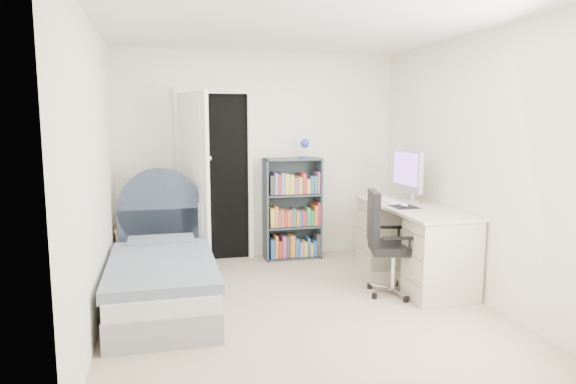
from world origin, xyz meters
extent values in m
cube|color=tan|center=(0.00, 0.00, -0.03)|extent=(3.40, 3.60, 0.05)
cube|color=white|center=(0.00, 0.00, 2.52)|extent=(3.40, 3.60, 0.05)
cube|color=white|center=(0.00, 1.82, 1.25)|extent=(3.40, 0.05, 2.50)
cube|color=white|center=(0.00, -1.82, 1.25)|extent=(3.40, 0.05, 2.50)
cube|color=white|center=(-1.72, 0.00, 1.25)|extent=(0.05, 3.60, 2.50)
cube|color=white|center=(1.72, 0.00, 1.25)|extent=(0.05, 3.60, 2.50)
cube|color=black|center=(-0.55, 1.80, 1.00)|extent=(0.80, 0.01, 2.00)
cube|color=white|center=(-0.98, 1.77, 1.00)|extent=(0.06, 0.06, 2.00)
cube|color=white|center=(-0.12, 1.77, 1.00)|extent=(0.06, 0.06, 2.00)
cube|color=white|center=(-0.55, 1.77, 2.03)|extent=(0.92, 0.06, 0.06)
cube|color=white|center=(-0.83, 1.39, 1.00)|extent=(0.29, 0.77, 2.00)
cube|color=gray|center=(-1.20, 0.26, 0.12)|extent=(0.89, 1.87, 0.24)
cube|color=silver|center=(-1.20, 0.26, 0.31)|extent=(0.87, 1.83, 0.15)
cube|color=slate|center=(-1.20, 0.17, 0.42)|extent=(0.92, 1.59, 0.09)
cube|color=slate|center=(-1.20, 0.94, 0.44)|extent=(0.66, 0.37, 0.11)
cube|color=#343D50|center=(-1.20, 1.23, 0.37)|extent=(0.89, 0.06, 0.75)
cylinder|color=#343D50|center=(-1.20, 1.23, 0.75)|extent=(0.89, 0.06, 0.89)
cylinder|color=tan|center=(-1.65, 1.27, 0.27)|extent=(0.04, 0.04, 0.54)
cylinder|color=tan|center=(-1.65, 1.63, 0.27)|extent=(0.04, 0.04, 0.54)
cylinder|color=tan|center=(-1.28, 1.27, 0.27)|extent=(0.04, 0.04, 0.54)
cylinder|color=tan|center=(-1.28, 1.63, 0.27)|extent=(0.04, 0.04, 0.54)
cube|color=tan|center=(-1.47, 1.45, 0.52)|extent=(0.43, 0.43, 0.03)
cube|color=tan|center=(-1.47, 1.45, 0.19)|extent=(0.39, 0.39, 0.02)
cube|color=#B24C33|center=(-1.52, 1.45, 0.55)|extent=(0.17, 0.24, 0.03)
cube|color=#3F598C|center=(-1.52, 1.45, 0.58)|extent=(0.16, 0.22, 0.03)
cube|color=#D8CC7F|center=(-1.52, 1.45, 0.61)|extent=(0.15, 0.21, 0.03)
cylinder|color=silver|center=(-0.71, 1.41, 0.01)|extent=(0.19, 0.19, 0.02)
cylinder|color=silver|center=(-0.71, 1.41, 0.65)|extent=(0.01, 0.01, 1.29)
sphere|color=silver|center=(-0.66, 1.37, 1.27)|extent=(0.07, 0.07, 0.07)
cube|color=#3B4751|center=(0.03, 1.62, 0.62)|extent=(0.02, 0.30, 1.23)
cube|color=#3B4751|center=(0.70, 1.62, 0.62)|extent=(0.02, 0.30, 1.23)
cube|color=#3B4751|center=(0.37, 1.62, 1.22)|extent=(0.69, 0.30, 0.02)
cube|color=#3B4751|center=(0.37, 1.62, 0.01)|extent=(0.69, 0.30, 0.02)
cube|color=#3B4751|center=(0.37, 1.77, 0.62)|extent=(0.69, 0.01, 1.23)
cube|color=#3B4751|center=(0.37, 1.62, 0.39)|extent=(0.65, 0.28, 0.02)
cube|color=#3B4751|center=(0.37, 1.62, 0.79)|extent=(0.65, 0.28, 0.02)
cylinder|color=#2639A6|center=(0.52, 1.62, 1.24)|extent=(0.12, 0.12, 0.02)
cylinder|color=silver|center=(0.52, 1.62, 1.32)|extent=(0.02, 0.02, 0.16)
sphere|color=#2639A6|center=(0.52, 1.59, 1.41)|extent=(0.11, 0.11, 0.11)
cube|color=#335999|center=(0.10, 1.60, 0.15)|extent=(0.05, 0.21, 0.23)
cube|color=orange|center=(0.15, 1.60, 0.17)|extent=(0.03, 0.21, 0.27)
cube|color=#B23333|center=(0.19, 1.60, 0.13)|extent=(0.04, 0.21, 0.21)
cube|color=#994C7F|center=(0.24, 1.60, 0.16)|extent=(0.05, 0.21, 0.27)
cube|color=#3F3F3F|center=(0.29, 1.60, 0.16)|extent=(0.04, 0.21, 0.27)
cube|color=orange|center=(0.35, 1.60, 0.16)|extent=(0.06, 0.21, 0.27)
cube|color=#335999|center=(0.40, 1.60, 0.14)|extent=(0.05, 0.21, 0.23)
cube|color=#7F72B2|center=(0.46, 1.60, 0.12)|extent=(0.05, 0.21, 0.18)
cube|color=#D8BF4C|center=(0.51, 1.60, 0.12)|extent=(0.04, 0.21, 0.18)
cube|color=#335999|center=(0.55, 1.60, 0.14)|extent=(0.03, 0.21, 0.23)
cube|color=#D8BF4C|center=(0.59, 1.60, 0.11)|extent=(0.03, 0.21, 0.16)
cube|color=#335999|center=(0.63, 1.60, 0.12)|extent=(0.04, 0.21, 0.19)
cube|color=#3F3F3F|center=(0.68, 1.60, 0.16)|extent=(0.05, 0.21, 0.27)
cube|color=#D8BF4C|center=(0.10, 1.60, 0.53)|extent=(0.05, 0.21, 0.23)
cube|color=orange|center=(0.15, 1.60, 0.54)|extent=(0.04, 0.21, 0.25)
cube|color=#994C7F|center=(0.19, 1.60, 0.52)|extent=(0.03, 0.21, 0.21)
cube|color=orange|center=(0.22, 1.60, 0.52)|extent=(0.03, 0.21, 0.21)
cube|color=#B23333|center=(0.26, 1.60, 0.51)|extent=(0.04, 0.21, 0.19)
cube|color=orange|center=(0.30, 1.60, 0.51)|extent=(0.03, 0.21, 0.19)
cube|color=#994C7F|center=(0.33, 1.60, 0.51)|extent=(0.03, 0.21, 0.20)
cube|color=#337F4C|center=(0.37, 1.60, 0.52)|extent=(0.03, 0.21, 0.21)
cube|color=orange|center=(0.41, 1.60, 0.51)|extent=(0.04, 0.21, 0.19)
cube|color=#335999|center=(0.45, 1.60, 0.51)|extent=(0.03, 0.21, 0.19)
cube|color=#B23333|center=(0.49, 1.60, 0.51)|extent=(0.04, 0.21, 0.18)
cube|color=#337F4C|center=(0.54, 1.60, 0.52)|extent=(0.05, 0.21, 0.22)
cube|color=#337F4C|center=(0.60, 1.60, 0.50)|extent=(0.04, 0.21, 0.18)
cube|color=orange|center=(0.64, 1.60, 0.53)|extent=(0.03, 0.21, 0.24)
cube|color=#B23333|center=(0.68, 1.60, 0.55)|extent=(0.04, 0.21, 0.28)
cube|color=#3F3F3F|center=(0.10, 1.60, 0.92)|extent=(0.05, 0.21, 0.23)
cube|color=#7F72B2|center=(0.15, 1.60, 0.94)|extent=(0.04, 0.21, 0.26)
cube|color=#B23333|center=(0.18, 1.60, 0.93)|extent=(0.03, 0.21, 0.24)
cube|color=#7F72B2|center=(0.22, 1.60, 0.94)|extent=(0.04, 0.21, 0.26)
cube|color=#D8BF4C|center=(0.28, 1.60, 0.93)|extent=(0.05, 0.21, 0.24)
cube|color=#D8BF4C|center=(0.34, 1.60, 0.92)|extent=(0.05, 0.21, 0.23)
cube|color=#994C7F|center=(0.39, 1.60, 0.91)|extent=(0.05, 0.21, 0.19)
cube|color=#D8BF4C|center=(0.44, 1.60, 0.91)|extent=(0.04, 0.21, 0.20)
cube|color=#B23333|center=(0.49, 1.60, 0.93)|extent=(0.05, 0.21, 0.25)
cube|color=#D8BF4C|center=(0.54, 1.60, 0.90)|extent=(0.04, 0.21, 0.18)
cube|color=#335999|center=(0.59, 1.60, 0.91)|extent=(0.04, 0.21, 0.21)
cube|color=#337F4C|center=(0.63, 1.60, 0.91)|extent=(0.03, 0.21, 0.21)
cube|color=#994C7F|center=(0.67, 1.60, 0.94)|extent=(0.03, 0.21, 0.26)
cube|color=beige|center=(1.37, 0.44, 0.79)|extent=(0.66, 1.66, 0.03)
cube|color=beige|center=(1.37, -0.15, 0.39)|extent=(0.61, 0.44, 0.78)
cube|color=beige|center=(1.37, 1.02, 0.39)|extent=(0.61, 0.44, 0.78)
cube|color=silver|center=(1.48, 0.77, 0.81)|extent=(0.18, 0.18, 0.01)
cube|color=silver|center=(1.51, 0.77, 0.94)|extent=(0.03, 0.07, 0.24)
cube|color=silver|center=(1.46, 0.77, 1.14)|extent=(0.05, 0.62, 0.44)
cube|color=#9C5BDE|center=(1.43, 0.77, 1.16)|extent=(0.00, 0.55, 0.35)
cube|color=white|center=(1.23, 0.77, 0.82)|extent=(0.14, 0.44, 0.02)
cube|color=black|center=(1.23, 0.38, 0.81)|extent=(0.24, 0.29, 0.00)
ellipsoid|color=white|center=(1.23, 0.38, 0.83)|extent=(0.07, 0.11, 0.03)
cube|color=silver|center=(1.12, 0.07, 0.06)|extent=(0.26, 0.10, 0.02)
cylinder|color=black|center=(1.24, 0.04, 0.03)|extent=(0.06, 0.06, 0.06)
cube|color=silver|center=(1.07, 0.21, 0.06)|extent=(0.17, 0.24, 0.02)
cylinder|color=black|center=(1.13, 0.32, 0.03)|extent=(0.06, 0.06, 0.06)
cube|color=silver|center=(0.92, 0.20, 0.06)|extent=(0.20, 0.22, 0.02)
cylinder|color=black|center=(0.84, 0.30, 0.03)|extent=(0.06, 0.06, 0.06)
cube|color=silver|center=(0.88, 0.06, 0.06)|extent=(0.26, 0.13, 0.02)
cylinder|color=black|center=(0.77, 0.01, 0.03)|extent=(0.06, 0.06, 0.06)
cube|color=silver|center=(1.01, -0.02, 0.06)|extent=(0.05, 0.26, 0.02)
cylinder|color=black|center=(1.02, -0.15, 0.03)|extent=(0.06, 0.06, 0.06)
cylinder|color=silver|center=(1.00, 0.10, 0.25)|extent=(0.06, 0.06, 0.39)
cube|color=black|center=(1.00, 0.10, 0.47)|extent=(0.54, 0.54, 0.08)
cube|color=black|center=(0.80, 0.15, 0.76)|extent=(0.16, 0.41, 0.51)
cube|color=black|center=(0.92, -0.13, 0.61)|extent=(0.28, 0.10, 0.03)
cube|color=black|center=(1.04, 0.34, 0.61)|extent=(0.28, 0.10, 0.03)
camera|label=1|loc=(-1.17, -4.36, 1.70)|focal=32.00mm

